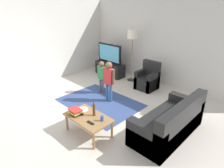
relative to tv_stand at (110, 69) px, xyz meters
name	(u,v)px	position (x,y,z in m)	size (l,w,h in m)	color
ground	(96,114)	(1.77, -2.30, -0.24)	(7.80, 7.80, 0.00)	beige
wall_back	(163,44)	(1.77, 0.70, 1.11)	(6.00, 0.12, 2.70)	silver
wall_left	(33,44)	(-1.23, -2.30, 1.11)	(0.12, 6.00, 2.70)	silver
area_rug	(100,102)	(1.39, -1.80, -0.24)	(2.20, 1.60, 0.01)	#33477A
tv_stand	(110,69)	(0.00, 0.00, 0.00)	(1.20, 0.44, 0.50)	black
tv	(109,54)	(0.00, -0.02, 0.60)	(1.10, 0.28, 0.71)	black
couch	(171,124)	(3.55, -1.75, 0.05)	(0.80, 1.80, 0.86)	black
armchair	(148,80)	(1.78, -0.04, 0.05)	(0.60, 0.60, 0.90)	black
floor_lamp	(133,37)	(0.93, 0.15, 1.30)	(0.36, 0.36, 1.78)	#262626
child_near_tv	(102,74)	(0.95, -1.31, 0.37)	(0.34, 0.16, 1.02)	#4C4C59
child_center	(109,78)	(1.49, -1.54, 0.46)	(0.39, 0.19, 1.16)	#33598C
coffee_table	(88,119)	(2.25, -2.91, 0.13)	(1.00, 0.60, 0.42)	olive
book_stack	(75,112)	(1.98, -3.03, 0.23)	(0.30, 0.25, 0.12)	black
bottle	(94,110)	(2.30, -2.79, 0.31)	(0.06, 0.06, 0.32)	#4C3319
tv_remote	(91,123)	(2.47, -3.03, 0.19)	(0.17, 0.05, 0.02)	black
soda_can	(102,118)	(2.57, -2.81, 0.24)	(0.07, 0.07, 0.12)	#2659B2
plate	(83,109)	(1.95, -2.81, 0.18)	(0.22, 0.22, 0.02)	white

